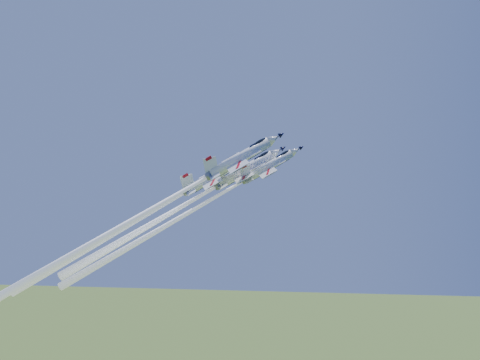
# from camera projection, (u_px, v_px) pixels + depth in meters

# --- Properties ---
(jet_lead) EXTENTS (39.06, 17.01, 35.66)m
(jet_lead) POSITION_uv_depth(u_px,v_px,m) (189.00, 212.00, 104.59)
(jet_lead) COLOR white
(jet_left) EXTENTS (37.85, 16.13, 33.53)m
(jet_left) POSITION_uv_depth(u_px,v_px,m) (180.00, 207.00, 106.79)
(jet_left) COLOR white
(jet_right) EXTENTS (49.77, 22.25, 46.39)m
(jet_right) POSITION_uv_depth(u_px,v_px,m) (126.00, 224.00, 97.35)
(jet_right) COLOR white
(jet_slot) EXTENTS (39.32, 16.73, 35.13)m
(jet_slot) POSITION_uv_depth(u_px,v_px,m) (142.00, 217.00, 103.38)
(jet_slot) COLOR white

